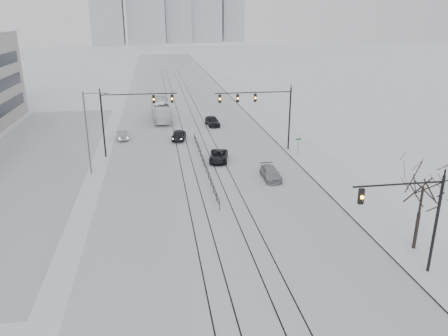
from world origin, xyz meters
TOP-DOWN VIEW (x-y plane):
  - road at (0.00, 60.00)m, footprint 22.00×260.00m
  - sidewalk_east at (13.50, 60.00)m, footprint 5.00×260.00m
  - curb at (11.05, 60.00)m, footprint 0.10×260.00m
  - parking_strip at (-20.00, 35.00)m, footprint 14.00×60.00m
  - tram_rails at (-0.00, 40.00)m, footprint 5.30×180.00m
  - traffic_mast_near at (10.79, 6.00)m, footprint 6.10×0.37m
  - traffic_mast_ne at (8.15, 34.99)m, footprint 9.60×0.37m
  - traffic_mast_nw at (-8.52, 36.00)m, footprint 9.10×0.37m
  - street_light_west at (-12.20, 30.00)m, footprint 2.73×0.25m
  - bare_tree at (13.20, 9.00)m, footprint 4.40×4.40m
  - median_fence at (0.00, 30.00)m, footprint 0.06×24.00m
  - street_sign at (11.80, 32.00)m, footprint 0.70×0.06m
  - sedan_sb_inner at (-2.10, 42.39)m, footprint 2.48×4.62m
  - sedan_sb_outer at (-9.97, 43.84)m, footprint 2.00×4.14m
  - sedan_nb_front at (2.00, 32.00)m, footprint 2.94×4.85m
  - sedan_nb_right at (6.58, 25.18)m, footprint 1.78×4.28m
  - sedan_nb_far at (3.66, 49.91)m, footprint 2.20×4.57m
  - box_truck at (-4.29, 55.58)m, footprint 3.07×11.59m

SIDE VIEW (x-z plane):
  - road at x=0.00m, z-range 0.00..0.02m
  - parking_strip at x=-20.00m, z-range 0.00..0.03m
  - tram_rails at x=0.00m, z-range 0.02..0.03m
  - curb at x=11.05m, z-range 0.00..0.12m
  - sidewalk_east at x=13.50m, z-range 0.00..0.16m
  - median_fence at x=0.00m, z-range 0.03..1.03m
  - sedan_nb_right at x=6.58m, z-range 0.00..1.24m
  - sedan_nb_front at x=2.00m, z-range 0.00..1.26m
  - sedan_sb_outer at x=-9.97m, z-range 0.00..1.31m
  - sedan_sb_inner at x=-2.10m, z-range 0.00..1.49m
  - sedan_nb_far at x=3.66m, z-range 0.00..1.51m
  - box_truck at x=-4.29m, z-range 0.00..3.21m
  - street_sign at x=11.80m, z-range 0.41..2.81m
  - bare_tree at x=13.20m, z-range 1.44..7.54m
  - traffic_mast_near at x=10.79m, z-range 1.06..8.06m
  - street_light_west at x=-12.20m, z-range 0.71..9.71m
  - traffic_mast_nw at x=-8.52m, z-range 1.57..9.57m
  - traffic_mast_ne at x=8.15m, z-range 1.76..9.76m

